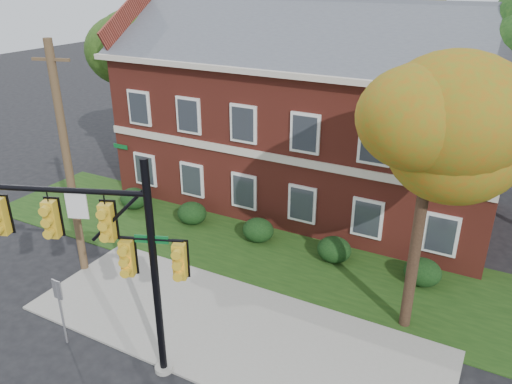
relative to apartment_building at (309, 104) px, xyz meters
The scene contains 15 objects.
ground 13.11m from the apartment_building, 80.50° to the right, with size 120.00×120.00×0.00m, color black.
sidewalk 12.18m from the apartment_building, 79.65° to the right, with size 14.00×5.00×0.08m, color gray.
grass_strip 8.01m from the apartment_building, 71.43° to the right, with size 30.00×6.00×0.04m, color #193811.
apartment_building is the anchor object (origin of this frame).
hedge_far_left 9.82m from the apartment_building, 143.11° to the right, with size 1.40×1.26×1.05m, color black.
hedge_left 7.73m from the apartment_building, 123.67° to the right, with size 1.40×1.26×1.05m, color black.
hedge_center 6.89m from the apartment_building, 90.00° to the right, with size 1.40×1.26×1.05m, color black.
hedge_right 7.73m from the apartment_building, 56.33° to the right, with size 1.40×1.26×1.05m, color black.
hedge_far_right 9.82m from the apartment_building, 36.89° to the right, with size 1.40×1.26×1.05m, color black.
tree_near_right 10.97m from the apartment_building, 48.23° to the right, with size 4.50×4.25×8.58m.
tree_left_rear 9.94m from the apartment_building, behind, with size 5.40×5.10×8.88m.
tree_far_rear 8.84m from the apartment_building, 80.29° to the left, with size 6.84×6.46×11.52m.
traffic_signal 13.92m from the apartment_building, 89.64° to the right, with size 5.64×2.36×6.70m.
utility_pole 11.68m from the apartment_building, 115.37° to the right, with size 1.35×0.48×8.87m.
sign_post 14.54m from the apartment_building, 99.27° to the right, with size 0.34×0.06×2.36m.
Camera 1 is at (7.02, -10.24, 10.86)m, focal length 35.00 mm.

